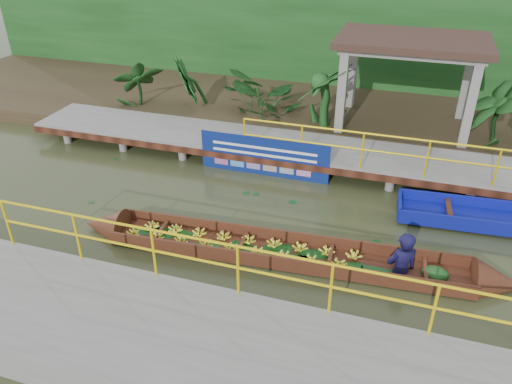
% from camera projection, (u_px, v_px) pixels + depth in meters
% --- Properties ---
extents(ground, '(80.00, 80.00, 0.00)m').
position_uv_depth(ground, '(250.00, 224.00, 11.81)').
color(ground, '#2C3018').
rests_on(ground, ground).
extents(land_strip, '(30.00, 8.00, 0.45)m').
position_uv_depth(land_strip, '(316.00, 108.00, 17.88)').
color(land_strip, '#322619').
rests_on(land_strip, ground).
extents(far_dock, '(16.00, 2.06, 1.66)m').
position_uv_depth(far_dock, '(288.00, 148.00, 14.39)').
color(far_dock, slate).
rests_on(far_dock, ground).
extents(near_dock, '(18.00, 2.40, 1.73)m').
position_uv_depth(near_dock, '(227.00, 358.00, 7.93)').
color(near_dock, slate).
rests_on(near_dock, ground).
extents(pavilion, '(4.40, 3.00, 3.00)m').
position_uv_depth(pavilion, '(412.00, 50.00, 14.81)').
color(pavilion, slate).
rests_on(pavilion, ground).
extents(foliage_backdrop, '(30.00, 0.80, 4.00)m').
position_uv_depth(foliage_backdrop, '(332.00, 42.00, 19.06)').
color(foliage_backdrop, '#123914').
rests_on(foliage_backdrop, ground).
extents(vendor_boat, '(9.49, 1.56, 2.25)m').
position_uv_depth(vendor_boat, '(304.00, 249.00, 10.47)').
color(vendor_boat, '#3D1E10').
rests_on(vendor_boat, ground).
extents(blue_banner, '(3.65, 0.04, 1.14)m').
position_uv_depth(blue_banner, '(264.00, 157.00, 13.69)').
color(blue_banner, navy).
rests_on(blue_banner, ground).
extents(tropical_plants, '(14.52, 1.52, 1.90)m').
position_uv_depth(tropical_plants, '(316.00, 98.00, 15.37)').
color(tropical_plants, '#123914').
rests_on(tropical_plants, ground).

